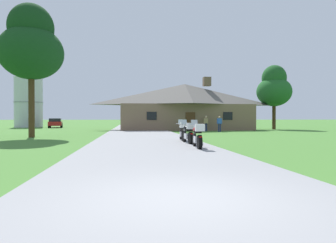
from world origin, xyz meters
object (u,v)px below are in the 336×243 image
Objects in this scene: motorcycle_black_second_in_row at (188,133)px; metal_silo_distant at (29,99)px; motorcycle_silver_farthest_in_row at (182,131)px; bystander_tan_shirt_near_lodge at (206,123)px; motorcycle_red_nearest_to_camera at (197,136)px; bystander_blue_shirt_beside_signpost at (219,123)px; tree_right_of_lodge at (274,88)px; parked_red_suv_far_left at (56,123)px; tree_left_near at (31,46)px.

motorcycle_black_second_in_row is 0.24× the size of metal_silo_distant.
bystander_tan_shirt_near_lodge reaches higher than motorcycle_silver_farthest_in_row.
metal_silo_distant is at bearing 121.05° from motorcycle_red_nearest_to_camera.
motorcycle_red_nearest_to_camera is 2.61m from motorcycle_black_second_in_row.
tree_right_of_lodge is at bearing -146.58° from bystander_blue_shirt_beside_signpost.
tree_right_of_lodge reaches higher than motorcycle_black_second_in_row.
metal_silo_distant reaches higher than bystander_blue_shirt_beside_signpost.
tree_right_of_lodge reaches higher than motorcycle_silver_farthest_in_row.
motorcycle_red_nearest_to_camera is at bearing -76.98° from parked_red_suv_far_left.
tree_left_near reaches higher than metal_silo_distant.
parked_red_suv_far_left is (-14.28, 33.17, 0.16)m from motorcycle_red_nearest_to_camera.
motorcycle_silver_farthest_in_row is 0.43× the size of parked_red_suv_far_left.
tree_right_of_lodge is 0.93× the size of metal_silo_distant.
tree_right_of_lodge is 0.83× the size of tree_left_near.
bystander_blue_shirt_beside_signpost is at bearing 22.67° from tree_left_near.
tree_left_near reaches higher than bystander_blue_shirt_beside_signpost.
tree_left_near is (-10.41, 9.86, 6.23)m from motorcycle_red_nearest_to_camera.
bystander_blue_shirt_beside_signpost is 18.92m from tree_left_near.
motorcycle_black_second_in_row is at bearing -60.20° from metal_silo_distant.
metal_silo_distant is 1.83× the size of parked_red_suv_far_left.
bystander_tan_shirt_near_lodge is at bearing -35.34° from metal_silo_distant.
motorcycle_red_nearest_to_camera is 40.76m from metal_silo_distant.
metal_silo_distant is (-8.58, 26.01, -2.41)m from tree_left_near.
metal_silo_distant reaches higher than motorcycle_black_second_in_row.
tree_right_of_lodge is 28.72m from tree_left_near.
tree_right_of_lodge reaches higher than parked_red_suv_far_left.
metal_silo_distant is (-19.10, 31.17, 3.82)m from motorcycle_silver_farthest_in_row.
bystander_blue_shirt_beside_signpost is at bearing -48.98° from parked_red_suv_far_left.
bystander_blue_shirt_beside_signpost is at bearing 72.96° from motorcycle_red_nearest_to_camera.
parked_red_suv_far_left is at bearing 116.44° from motorcycle_red_nearest_to_camera.
tree_right_of_lodge reaches higher than bystander_tan_shirt_near_lodge.
tree_left_near is 24.40m from parked_red_suv_far_left.
parked_red_suv_far_left is (-14.39, 28.48, 0.16)m from motorcycle_silver_farthest_in_row.
motorcycle_silver_farthest_in_row is at bearing -26.14° from tree_left_near.
bystander_tan_shirt_near_lodge is at bearing -63.51° from bystander_blue_shirt_beside_signpost.
motorcycle_silver_farthest_in_row is 13.53m from bystander_blue_shirt_beside_signpost.
tree_left_near reaches higher than motorcycle_silver_farthest_in_row.
metal_silo_distant is at bearing 15.00° from bystander_tan_shirt_near_lodge.
metal_silo_distant is at bearing 159.04° from tree_right_of_lodge.
bystander_tan_shirt_near_lodge is at bearing 77.59° from motorcycle_red_nearest_to_camera.
motorcycle_red_nearest_to_camera is 0.24× the size of metal_silo_distant.
motorcycle_silver_farthest_in_row is (0.11, 4.69, 0.00)m from motorcycle_red_nearest_to_camera.
bystander_tan_shirt_near_lodge is (5.15, 16.10, 0.33)m from motorcycle_black_second_in_row.
bystander_tan_shirt_near_lodge is 0.17× the size of tree_left_near.
metal_silo_distant reaches higher than parked_red_suv_far_left.
tree_left_near is at bearing 157.38° from motorcycle_silver_farthest_in_row.
tree_left_near is at bearing 139.72° from motorcycle_red_nearest_to_camera.
tree_left_near is (-10.52, 5.16, 6.23)m from motorcycle_silver_farthest_in_row.
motorcycle_red_nearest_to_camera is 0.21× the size of tree_left_near.
motorcycle_red_nearest_to_camera is at bearing 69.69° from bystander_blue_shirt_beside_signpost.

